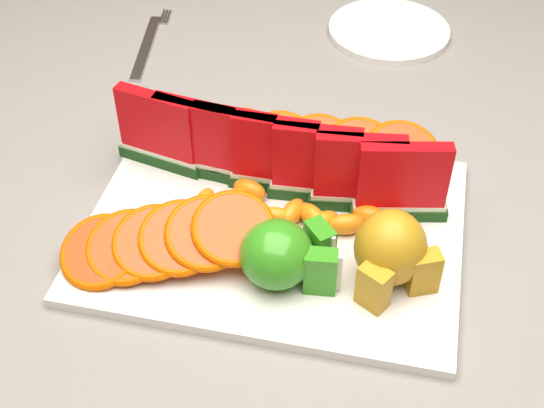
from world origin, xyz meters
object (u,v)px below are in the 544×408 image
platter (274,229)px  fork (148,44)px  apple_cluster (284,255)px  side_plate (389,30)px  pear_cluster (391,252)px

platter → fork: bearing=128.0°
apple_cluster → fork: 0.50m
side_plate → fork: size_ratio=1.15×
platter → side_plate: 0.45m
apple_cluster → fork: (-0.29, 0.40, -0.04)m
platter → pear_cluster: size_ratio=4.06×
platter → fork: 0.42m
pear_cluster → side_plate: size_ratio=0.44×
platter → fork: platter is taller
apple_cluster → pear_cluster: (0.10, 0.02, 0.01)m
pear_cluster → side_plate: bearing=95.7°
platter → fork: size_ratio=2.05×
platter → apple_cluster: 0.08m
apple_cluster → pear_cluster: size_ratio=1.15×
pear_cluster → fork: bearing=135.4°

